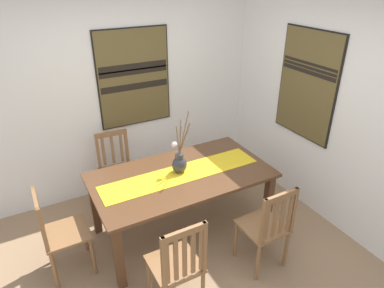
{
  "coord_description": "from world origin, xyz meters",
  "views": [
    {
      "loc": [
        -1.2,
        -2.21,
        2.73
      ],
      "look_at": [
        0.3,
        0.56,
        1.1
      ],
      "focal_mm": 31.98,
      "sensor_mm": 36.0,
      "label": 1
    }
  ],
  "objects_px": {
    "centerpiece_vase": "(179,162)",
    "chair_3": "(59,232)",
    "chair_2": "(117,169)",
    "chair_0": "(178,264)",
    "dining_table": "(181,182)",
    "painting_on_back_wall": "(134,78)",
    "chair_1": "(267,226)",
    "painting_on_side_wall": "(307,85)"
  },
  "relations": [
    {
      "from": "chair_0",
      "to": "chair_3",
      "type": "bearing_deg",
      "value": 131.42
    },
    {
      "from": "dining_table",
      "to": "painting_on_back_wall",
      "type": "relative_size",
      "value": 1.56
    },
    {
      "from": "chair_3",
      "to": "chair_2",
      "type": "bearing_deg",
      "value": 46.2
    },
    {
      "from": "chair_2",
      "to": "chair_0",
      "type": "bearing_deg",
      "value": -90.78
    },
    {
      "from": "dining_table",
      "to": "chair_3",
      "type": "relative_size",
      "value": 2.02
    },
    {
      "from": "painting_on_back_wall",
      "to": "centerpiece_vase",
      "type": "bearing_deg",
      "value": -88.3
    },
    {
      "from": "chair_0",
      "to": "chair_1",
      "type": "xyz_separation_m",
      "value": [
        0.98,
        0.03,
        -0.01
      ]
    },
    {
      "from": "chair_0",
      "to": "painting_on_side_wall",
      "type": "height_order",
      "value": "painting_on_side_wall"
    },
    {
      "from": "centerpiece_vase",
      "to": "painting_on_side_wall",
      "type": "xyz_separation_m",
      "value": [
        1.62,
        -0.1,
        0.63
      ]
    },
    {
      "from": "painting_on_back_wall",
      "to": "chair_3",
      "type": "bearing_deg",
      "value": -136.47
    },
    {
      "from": "painting_on_back_wall",
      "to": "painting_on_side_wall",
      "type": "distance_m",
      "value": 2.09
    },
    {
      "from": "centerpiece_vase",
      "to": "chair_1",
      "type": "distance_m",
      "value": 1.11
    },
    {
      "from": "centerpiece_vase",
      "to": "painting_on_side_wall",
      "type": "height_order",
      "value": "painting_on_side_wall"
    },
    {
      "from": "chair_0",
      "to": "chair_2",
      "type": "height_order",
      "value": "chair_0"
    },
    {
      "from": "chair_2",
      "to": "centerpiece_vase",
      "type": "bearing_deg",
      "value": -61.06
    },
    {
      "from": "chair_0",
      "to": "chair_2",
      "type": "bearing_deg",
      "value": 89.22
    },
    {
      "from": "painting_on_side_wall",
      "to": "chair_2",
      "type": "bearing_deg",
      "value": 155.57
    },
    {
      "from": "centerpiece_vase",
      "to": "painting_on_back_wall",
      "type": "xyz_separation_m",
      "value": [
        -0.03,
        1.18,
        0.62
      ]
    },
    {
      "from": "chair_2",
      "to": "chair_1",
      "type": "bearing_deg",
      "value": -61.57
    },
    {
      "from": "dining_table",
      "to": "chair_2",
      "type": "xyz_separation_m",
      "value": [
        -0.47,
        0.88,
        -0.17
      ]
    },
    {
      "from": "painting_on_side_wall",
      "to": "centerpiece_vase",
      "type": "bearing_deg",
      "value": 176.37
    },
    {
      "from": "dining_table",
      "to": "chair_1",
      "type": "xyz_separation_m",
      "value": [
        0.48,
        -0.87,
        -0.16
      ]
    },
    {
      "from": "dining_table",
      "to": "painting_on_side_wall",
      "type": "bearing_deg",
      "value": -2.25
    },
    {
      "from": "chair_3",
      "to": "painting_on_side_wall",
      "type": "bearing_deg",
      "value": -1.54
    },
    {
      "from": "chair_2",
      "to": "painting_on_back_wall",
      "type": "relative_size",
      "value": 0.78
    },
    {
      "from": "painting_on_back_wall",
      "to": "painting_on_side_wall",
      "type": "bearing_deg",
      "value": -37.77
    },
    {
      "from": "chair_0",
      "to": "chair_2",
      "type": "xyz_separation_m",
      "value": [
        0.02,
        1.78,
        -0.03
      ]
    },
    {
      "from": "centerpiece_vase",
      "to": "chair_3",
      "type": "bearing_deg",
      "value": -178.93
    },
    {
      "from": "chair_3",
      "to": "centerpiece_vase",
      "type": "bearing_deg",
      "value": 1.07
    },
    {
      "from": "centerpiece_vase",
      "to": "chair_1",
      "type": "relative_size",
      "value": 0.7
    },
    {
      "from": "chair_0",
      "to": "chair_1",
      "type": "height_order",
      "value": "chair_0"
    },
    {
      "from": "chair_0",
      "to": "chair_2",
      "type": "distance_m",
      "value": 1.78
    },
    {
      "from": "chair_2",
      "to": "chair_3",
      "type": "distance_m",
      "value": 1.2
    },
    {
      "from": "dining_table",
      "to": "chair_2",
      "type": "height_order",
      "value": "chair_2"
    },
    {
      "from": "dining_table",
      "to": "centerpiece_vase",
      "type": "bearing_deg",
      "value": 90.84
    },
    {
      "from": "dining_table",
      "to": "chair_0",
      "type": "distance_m",
      "value": 1.04
    },
    {
      "from": "centerpiece_vase",
      "to": "chair_1",
      "type": "bearing_deg",
      "value": -62.04
    },
    {
      "from": "chair_3",
      "to": "dining_table",
      "type": "bearing_deg",
      "value": -0.65
    },
    {
      "from": "chair_2",
      "to": "painting_on_back_wall",
      "type": "height_order",
      "value": "painting_on_back_wall"
    },
    {
      "from": "painting_on_back_wall",
      "to": "painting_on_side_wall",
      "type": "relative_size",
      "value": 0.96
    },
    {
      "from": "dining_table",
      "to": "chair_0",
      "type": "relative_size",
      "value": 1.93
    },
    {
      "from": "chair_3",
      "to": "painting_on_back_wall",
      "type": "bearing_deg",
      "value": 43.53
    }
  ]
}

